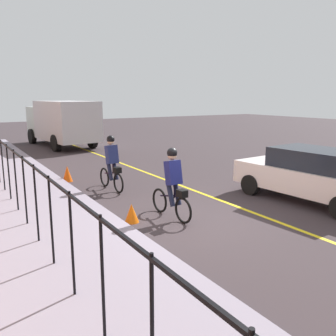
{
  "coord_description": "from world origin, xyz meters",
  "views": [
    {
      "loc": [
        -6.93,
        5.19,
        3.07
      ],
      "look_at": [
        1.88,
        -0.24,
        1.0
      ],
      "focal_mm": 38.46,
      "sensor_mm": 36.0,
      "label": 1
    }
  ],
  "objects_px": {
    "box_truck_background": "(62,121)",
    "traffic_cone_far": "(132,213)",
    "cyclist_lead": "(112,163)",
    "cyclist_follow": "(173,184)",
    "patrol_sedan": "(312,174)",
    "traffic_cone_near": "(67,174)"
  },
  "relations": [
    {
      "from": "cyclist_lead",
      "to": "traffic_cone_near",
      "type": "relative_size",
      "value": 3.13
    },
    {
      "from": "traffic_cone_far",
      "to": "traffic_cone_near",
      "type": "bearing_deg",
      "value": 1.0
    },
    {
      "from": "cyclist_follow",
      "to": "traffic_cone_far",
      "type": "relative_size",
      "value": 3.88
    },
    {
      "from": "cyclist_follow",
      "to": "box_truck_background",
      "type": "height_order",
      "value": "box_truck_background"
    },
    {
      "from": "traffic_cone_near",
      "to": "patrol_sedan",
      "type": "bearing_deg",
      "value": -139.36
    },
    {
      "from": "cyclist_follow",
      "to": "traffic_cone_near",
      "type": "xyz_separation_m",
      "value": [
        5.44,
        1.11,
        -0.62
      ]
    },
    {
      "from": "patrol_sedan",
      "to": "traffic_cone_far",
      "type": "bearing_deg",
      "value": 73.33
    },
    {
      "from": "traffic_cone_near",
      "to": "traffic_cone_far",
      "type": "relative_size",
      "value": 1.24
    },
    {
      "from": "box_truck_background",
      "to": "traffic_cone_far",
      "type": "xyz_separation_m",
      "value": [
        -14.69,
        2.42,
        -1.32
      ]
    },
    {
      "from": "cyclist_follow",
      "to": "patrol_sedan",
      "type": "xyz_separation_m",
      "value": [
        -0.85,
        -4.3,
        -0.09
      ]
    },
    {
      "from": "cyclist_lead",
      "to": "patrol_sedan",
      "type": "distance_m",
      "value": 6.21
    },
    {
      "from": "cyclist_follow",
      "to": "cyclist_lead",
      "type": "bearing_deg",
      "value": 0.26
    },
    {
      "from": "patrol_sedan",
      "to": "traffic_cone_far",
      "type": "relative_size",
      "value": 9.63
    },
    {
      "from": "cyclist_follow",
      "to": "traffic_cone_near",
      "type": "relative_size",
      "value": 3.13
    },
    {
      "from": "box_truck_background",
      "to": "traffic_cone_near",
      "type": "height_order",
      "value": "box_truck_background"
    },
    {
      "from": "box_truck_background",
      "to": "cyclist_follow",
      "type": "bearing_deg",
      "value": 169.23
    },
    {
      "from": "cyclist_lead",
      "to": "box_truck_background",
      "type": "height_order",
      "value": "box_truck_background"
    },
    {
      "from": "cyclist_lead",
      "to": "traffic_cone_far",
      "type": "relative_size",
      "value": 3.88
    },
    {
      "from": "cyclist_lead",
      "to": "patrol_sedan",
      "type": "height_order",
      "value": "cyclist_lead"
    },
    {
      "from": "traffic_cone_near",
      "to": "traffic_cone_far",
      "type": "distance_m",
      "value": 5.15
    },
    {
      "from": "traffic_cone_far",
      "to": "cyclist_lead",
      "type": "bearing_deg",
      "value": -14.69
    },
    {
      "from": "box_truck_background",
      "to": "traffic_cone_near",
      "type": "relative_size",
      "value": 11.84
    }
  ]
}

